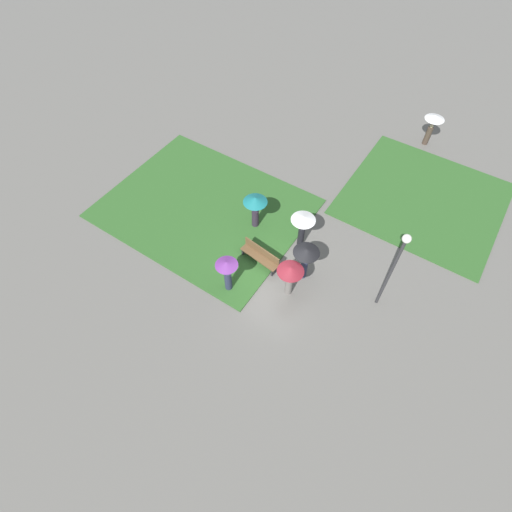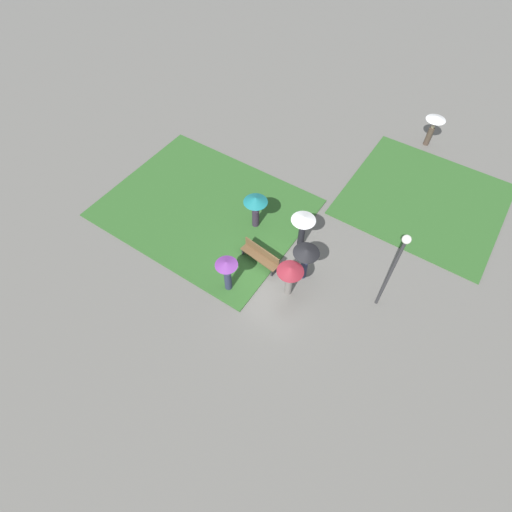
# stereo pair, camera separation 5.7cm
# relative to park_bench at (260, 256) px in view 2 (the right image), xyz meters

# --- Properties ---
(ground_plane) EXTENTS (90.00, 90.00, 0.00)m
(ground_plane) POSITION_rel_park_bench_xyz_m (1.15, -0.34, -0.47)
(ground_plane) COLOR #66635E
(lawn_patch_near) EXTENTS (9.53, 7.55, 0.06)m
(lawn_patch_near) POSITION_rel_park_bench_xyz_m (-4.07, 1.20, -0.44)
(lawn_patch_near) COLOR #2D5B26
(lawn_patch_near) RESTS_ON ground_plane
(lawn_patch_far) EXTENTS (7.41, 7.20, 0.06)m
(lawn_patch_far) POSITION_rel_park_bench_xyz_m (4.72, 7.79, -0.44)
(lawn_patch_far) COLOR #2D5B26
(lawn_patch_far) RESTS_ON ground_plane
(park_bench) EXTENTS (1.93, 0.66, 0.90)m
(park_bench) POSITION_rel_park_bench_xyz_m (0.00, 0.00, 0.00)
(park_bench) COLOR brown
(park_bench) RESTS_ON ground_plane
(lamp_post) EXTENTS (0.32, 0.32, 4.35)m
(lamp_post) POSITION_rel_park_bench_xyz_m (5.13, 0.94, 2.32)
(lamp_post) COLOR #2D2D30
(lamp_post) RESTS_ON ground_plane
(crowd_person_purple) EXTENTS (0.92, 0.92, 1.88)m
(crowd_person_purple) POSITION_rel_park_bench_xyz_m (-0.37, -1.88, 0.83)
(crowd_person_purple) COLOR #282D47
(crowd_person_purple) RESTS_ON ground_plane
(crowd_person_white) EXTENTS (1.08, 1.08, 1.85)m
(crowd_person_white) POSITION_rel_park_bench_xyz_m (0.96, 1.88, 0.92)
(crowd_person_white) COLOR black
(crowd_person_white) RESTS_ON ground_plane
(crowd_person_black) EXTENTS (1.10, 1.10, 1.89)m
(crowd_person_black) POSITION_rel_park_bench_xyz_m (1.93, 0.39, 0.97)
(crowd_person_black) COLOR #282D47
(crowd_person_black) RESTS_ON ground_plane
(crowd_person_teal) EXTENTS (1.10, 1.10, 1.85)m
(crowd_person_teal) POSITION_rel_park_bench_xyz_m (-1.38, 1.67, 0.93)
(crowd_person_teal) COLOR #2D2333
(crowd_person_teal) RESTS_ON ground_plane
(crowd_person_maroon) EXTENTS (1.09, 1.09, 1.77)m
(crowd_person_maroon) POSITION_rel_park_bench_xyz_m (1.82, -0.65, 0.88)
(crowd_person_maroon) COLOR slate
(crowd_person_maroon) RESTS_ON ground_plane
(lone_walker_far_path) EXTENTS (1.05, 1.05, 1.81)m
(lone_walker_far_path) POSITION_rel_park_bench_xyz_m (3.27, 12.12, 0.87)
(lone_walker_far_path) COLOR #47382D
(lone_walker_far_path) RESTS_ON ground_plane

